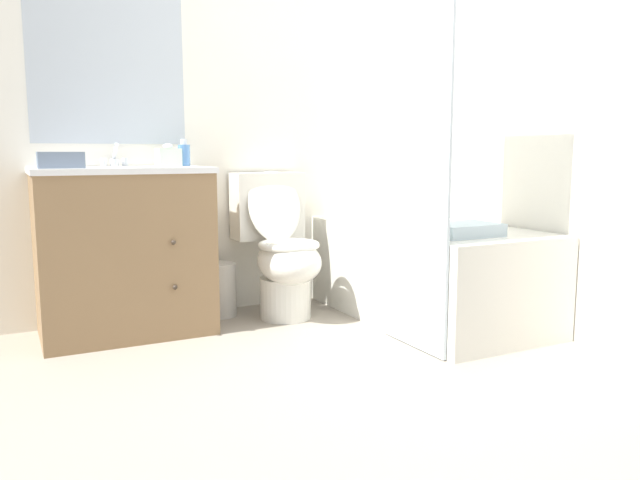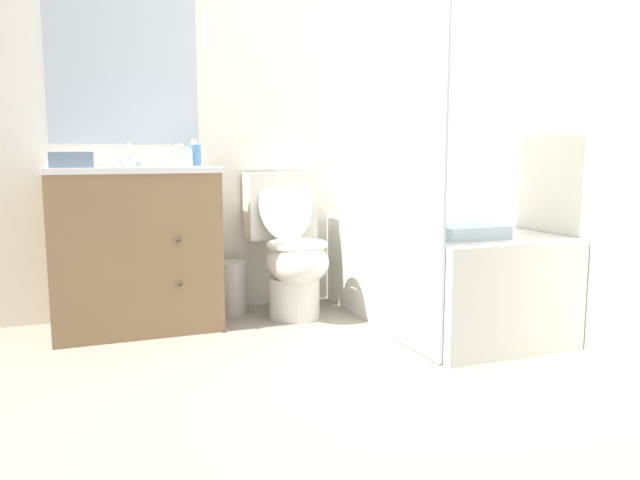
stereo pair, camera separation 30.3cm
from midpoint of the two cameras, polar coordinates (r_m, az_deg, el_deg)
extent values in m
plane|color=gray|center=(2.51, 8.90, -14.21)|extent=(14.00, 14.00, 0.00)
cube|color=white|center=(3.85, -3.41, 12.55)|extent=(8.00, 0.05, 2.50)
cube|color=#B2BCC6|center=(3.68, -15.27, 15.73)|extent=(0.81, 0.01, 0.93)
cube|color=white|center=(3.72, 19.74, 12.25)|extent=(0.05, 2.62, 2.50)
cube|color=olive|center=(3.43, -14.17, -1.02)|extent=(0.85, 0.52, 0.84)
cube|color=white|center=(3.40, -14.43, 6.27)|extent=(0.87, 0.54, 0.03)
cylinder|color=silver|center=(3.40, -14.40, 5.59)|extent=(0.29, 0.29, 0.10)
sphere|color=#382D23|center=(3.19, -10.20, -0.04)|extent=(0.02, 0.02, 0.02)
sphere|color=#382D23|center=(3.23, -10.10, -4.03)|extent=(0.02, 0.02, 0.02)
cylinder|color=silver|center=(3.58, -14.82, 6.90)|extent=(0.04, 0.04, 0.04)
cylinder|color=silver|center=(3.54, -14.77, 7.89)|extent=(0.02, 0.11, 0.09)
cylinder|color=silver|center=(3.57, -15.70, 6.89)|extent=(0.03, 0.03, 0.04)
cylinder|color=silver|center=(3.59, -13.94, 6.96)|extent=(0.03, 0.03, 0.04)
cylinder|color=silver|center=(3.60, 0.04, -5.26)|extent=(0.29, 0.29, 0.24)
ellipsoid|color=silver|center=(3.50, 0.37, -1.97)|extent=(0.34, 0.44, 0.26)
torus|color=silver|center=(3.49, 0.37, -0.44)|extent=(0.35, 0.35, 0.04)
cube|color=silver|center=(3.75, -1.39, 3.19)|extent=(0.42, 0.18, 0.39)
ellipsoid|color=silver|center=(3.65, -0.79, 3.14)|extent=(0.33, 0.13, 0.41)
cube|color=silver|center=(3.60, 13.06, -3.06)|extent=(0.75, 1.44, 0.53)
cube|color=#A5A7A2|center=(3.56, 13.19, 1.07)|extent=(0.63, 1.32, 0.01)
cube|color=silver|center=(2.96, 11.90, 8.81)|extent=(0.02, 0.48, 1.98)
cylinder|color=#B7B2A8|center=(3.70, -5.91, -4.37)|extent=(0.20, 0.20, 0.31)
cube|color=silver|center=(3.53, -10.31, 7.47)|extent=(0.12, 0.13, 0.10)
ellipsoid|color=white|center=(3.53, -10.34, 8.43)|extent=(0.05, 0.04, 0.03)
cylinder|color=#4C7AB2|center=(3.52, -8.94, 7.66)|extent=(0.06, 0.06, 0.11)
cylinder|color=silver|center=(3.52, -8.96, 8.84)|extent=(0.04, 0.04, 0.03)
cube|color=slate|center=(3.24, -19.34, 6.94)|extent=(0.20, 0.12, 0.08)
cube|color=silver|center=(3.14, 16.03, 0.75)|extent=(0.34, 0.26, 0.06)
camera|label=1|loc=(0.15, -87.14, 0.41)|focal=35.00mm
camera|label=2|loc=(0.15, 92.86, -0.41)|focal=35.00mm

